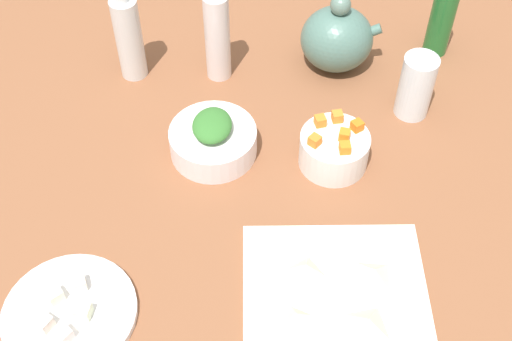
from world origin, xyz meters
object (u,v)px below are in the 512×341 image
Objects in this scene: teapot at (338,38)px; bottle_0 at (218,35)px; plate_tofu at (69,313)px; drinking_glass_0 at (416,87)px; bowl_greens at (213,141)px; bowl_carrots at (334,150)px; bottle_1 at (442,20)px; bottle_2 at (129,36)px; cutting_board at (335,295)px.

bottle_0 is at bearing -172.91° from teapot.
drinking_glass_0 reaches higher than plate_tofu.
bowl_greens is 1.21× the size of drinking_glass_0.
plate_tofu is 51.50cm from bowl_carrots.
bowl_carrots is at bearing -94.90° from teapot.
bottle_2 reaches higher than bottle_1.
bottle_2 is at bearing 86.24° from plate_tofu.
bottle_1 reaches higher than bowl_carrots.
bowl_greens is (-19.72, 29.72, 2.13)cm from cutting_board.
drinking_glass_0 is (53.70, -10.86, -2.73)cm from bottle_2.
cutting_board is 1.33× the size of bottle_2.
drinking_glass_0 is at bearing -45.02° from teapot.
drinking_glass_0 is (-7.53, -17.80, -1.44)cm from bottle_1.
drinking_glass_0 is at bearing 66.64° from cutting_board.
bowl_carrots reaches higher than plate_tofu.
bowl_carrots is at bearing -6.71° from bowl_greens.
plate_tofu is at bearing -136.73° from bottle_1.
plate_tofu is (-39.96, -3.17, 0.10)cm from cutting_board.
bottle_2 reaches higher than bowl_carrots.
drinking_glass_0 reaches higher than bowl_greens.
plate_tofu is at bearing -93.76° from bottle_2.
bowl_greens is 0.81× the size of bottle_1.
cutting_board is at bearing -93.25° from bowl_carrots.
cutting_board is 63.17cm from bottle_2.
cutting_board is at bearing -113.36° from drinking_glass_0.
bottle_0 reaches higher than bowl_carrots.
bowl_greens is at bearing -164.44° from drinking_glass_0.
bottle_0 is at bearing 89.29° from bowl_greens.
bottle_1 is 1.50× the size of drinking_glass_0.
bottle_2 is 1.64× the size of drinking_glass_0.
bottle_2 is (3.55, 54.06, 8.54)cm from plate_tofu.
plate_tofu is 0.91× the size of bottle_0.
bowl_greens is at bearing -90.71° from bottle_0.
teapot is 23.64cm from bottle_0.
teapot reaches higher than bowl_carrots.
bowl_greens reaches higher than cutting_board.
plate_tofu is 71.87cm from teapot.
bottle_0 reaches higher than cutting_board.
bottle_1 is (64.78, 60.99, 7.25)cm from plate_tofu.
bottle_2 is at bearing -173.54° from bottle_1.
plate_tofu is at bearing -121.60° from bowl_greens.
drinking_glass_0 is (15.74, 12.81, 3.21)cm from bowl_carrots.
bowl_greens is (20.24, 32.89, 2.03)cm from plate_tofu.
teapot reaches higher than bowl_greens.
bowl_greens is 0.94× the size of teapot.
bottle_0 reaches higher than bottle_1.
teapot is at bearing 7.09° from bottle_0.
bottle_1 is (24.82, 57.82, 7.35)cm from cutting_board.
bottle_0 is (0.26, 20.91, 7.08)cm from bowl_greens.
bowl_carrots is (21.27, -2.50, 0.57)cm from bowl_greens.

